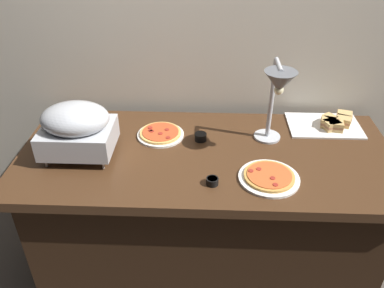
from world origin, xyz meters
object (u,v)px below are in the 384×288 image
(sauce_cup_near, at_px, (201,137))
(sauce_cup_far, at_px, (212,181))
(chafing_dish, at_px, (77,128))
(sandwich_platter, at_px, (331,123))
(heat_lamp, at_px, (278,89))
(pizza_plate_center, at_px, (269,177))
(pizza_plate_front, at_px, (161,134))

(sauce_cup_near, distance_m, sauce_cup_far, 0.37)
(chafing_dish, distance_m, sandwich_platter, 1.36)
(sauce_cup_near, bearing_deg, chafing_dish, -165.45)
(heat_lamp, bearing_deg, sandwich_platter, 34.42)
(pizza_plate_center, xyz_separation_m, sauce_cup_near, (-0.32, 0.32, 0.01))
(pizza_plate_front, relative_size, sauce_cup_near, 3.98)
(pizza_plate_center, bearing_deg, chafing_dish, 169.76)
(heat_lamp, relative_size, sauce_cup_near, 7.16)
(pizza_plate_center, xyz_separation_m, sandwich_platter, (0.40, 0.49, 0.01))
(sandwich_platter, bearing_deg, sauce_cup_near, -166.90)
(chafing_dish, distance_m, heat_lamp, 0.97)
(chafing_dish, xyz_separation_m, heat_lamp, (0.95, 0.07, 0.19))
(heat_lamp, height_order, pizza_plate_center, heat_lamp)
(pizza_plate_front, bearing_deg, sandwich_platter, 8.12)
(heat_lamp, distance_m, sauce_cup_far, 0.52)
(sauce_cup_far, bearing_deg, chafing_dish, 162.12)
(sandwich_platter, bearing_deg, pizza_plate_front, -171.88)
(pizza_plate_front, bearing_deg, sauce_cup_far, -55.27)
(chafing_dish, distance_m, pizza_plate_front, 0.45)
(heat_lamp, height_order, sauce_cup_near, heat_lamp)
(chafing_dish, bearing_deg, sandwich_platter, 13.76)
(pizza_plate_center, relative_size, sauce_cup_far, 4.99)
(sauce_cup_far, bearing_deg, sandwich_platter, 38.99)
(sauce_cup_far, bearing_deg, sauce_cup_near, 99.47)
(chafing_dish, height_order, sandwich_platter, chafing_dish)
(pizza_plate_front, relative_size, sandwich_platter, 0.63)
(chafing_dish, relative_size, sauce_cup_far, 6.12)
(sauce_cup_near, bearing_deg, pizza_plate_front, 171.06)
(sandwich_platter, relative_size, sauce_cup_near, 6.30)
(pizza_plate_front, xyz_separation_m, sauce_cup_near, (0.22, -0.03, 0.01))
(pizza_plate_front, bearing_deg, pizza_plate_center, -33.38)
(pizza_plate_front, distance_m, sandwich_platter, 0.95)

